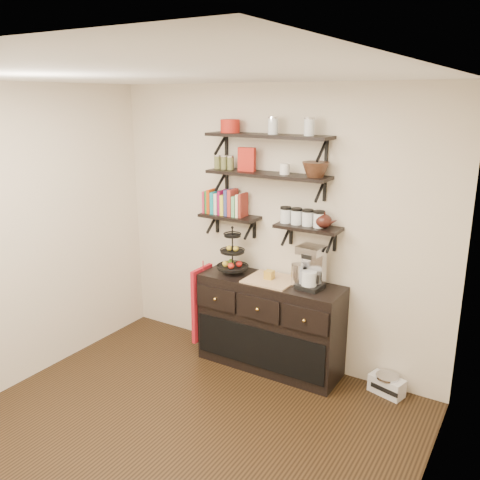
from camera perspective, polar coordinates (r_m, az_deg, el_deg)
name	(u,v)px	position (r m, az deg, el deg)	size (l,w,h in m)	color
floor	(163,449)	(4.20, -8.69, -22.19)	(3.50, 3.50, 0.00)	black
ceiling	(144,75)	(3.32, -10.69, 17.71)	(3.50, 3.50, 0.02)	white
back_wall	(273,228)	(4.93, 3.74, 1.38)	(3.50, 0.02, 2.70)	beige
right_wall	(417,344)	(2.81, 19.22, -10.98)	(0.02, 3.50, 2.70)	beige
shelf_top	(268,136)	(4.67, 3.17, 11.57)	(1.20, 0.27, 0.23)	black
shelf_mid	(267,175)	(4.71, 3.10, 7.32)	(1.20, 0.27, 0.23)	black
shelf_low_left	(230,217)	(5.02, -1.13, 2.58)	(0.60, 0.25, 0.23)	black
shelf_low_right	(308,228)	(4.63, 7.68, 1.33)	(0.60, 0.25, 0.23)	black
cookbooks	(225,203)	(5.01, -1.66, 4.17)	(0.43, 0.15, 0.26)	#BD2743
glass_canisters	(302,218)	(4.64, 6.97, 2.47)	(0.43, 0.10, 0.13)	silver
sideboard	(270,324)	(4.99, 3.38, -9.39)	(1.40, 0.50, 0.92)	black
fruit_stand	(233,258)	(4.97, -0.81, -1.99)	(0.31, 0.31, 0.45)	black
candle	(269,275)	(4.81, 3.31, -3.91)	(0.08, 0.08, 0.08)	#AB8127
coffee_maker	(312,268)	(4.62, 8.05, -3.10)	(0.24, 0.23, 0.40)	black
thermal_carafe	(297,275)	(4.65, 6.44, -3.97)	(0.11, 0.11, 0.22)	silver
apron	(202,303)	(5.23, -4.26, -7.09)	(0.04, 0.33, 0.76)	#B11324
radio	(387,385)	(4.90, 16.15, -15.34)	(0.34, 0.25, 0.18)	silver
recipe_box	(247,159)	(4.80, 0.76, 9.04)	(0.16, 0.06, 0.22)	#AB1E13
walnut_bowl	(316,170)	(4.49, 8.48, 7.83)	(0.24, 0.24, 0.13)	black
ramekins	(285,169)	(4.62, 5.04, 7.94)	(0.09, 0.09, 0.10)	white
teapot	(324,220)	(4.55, 9.39, 2.25)	(0.20, 0.15, 0.15)	#351410
red_pot	(230,126)	(4.87, -1.12, 12.68)	(0.18, 0.18, 0.12)	#AB1E13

